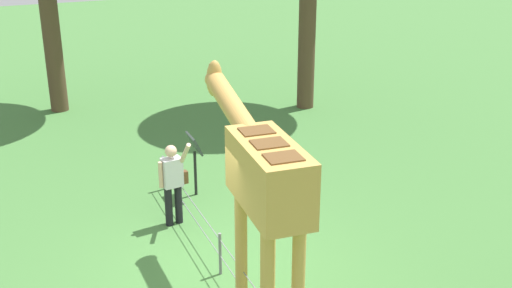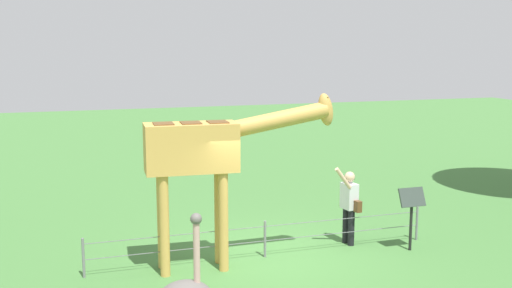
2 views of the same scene
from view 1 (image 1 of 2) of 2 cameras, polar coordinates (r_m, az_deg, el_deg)
ground_plane at (r=10.75m, az=-2.83°, el=-11.35°), size 60.00×60.00×0.00m
giraffe at (r=8.74m, az=0.50°, el=-2.91°), size 3.69×0.81×3.32m
visitor at (r=11.90m, az=-7.37°, el=-3.16°), size 0.60×0.58×1.74m
info_sign at (r=12.99m, az=-5.47°, el=-0.70°), size 0.56×0.21×1.32m
wire_fence at (r=10.52m, az=-3.20°, el=-9.56°), size 7.05×0.05×0.75m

